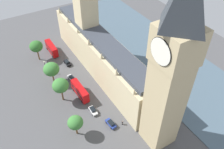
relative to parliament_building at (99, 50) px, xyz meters
The scene contains 16 objects.
ground_plane 9.98m from the parliament_building, 40.86° to the left, with size 136.78×136.78×0.00m, color #4C4C4F.
river_thames 29.11m from the parliament_building, behind, with size 34.16×123.10×0.25m, color #475B6B.
parliament_building is the anchor object (origin of this frame).
clock_tower 45.04m from the parliament_building, 88.51° to the left, with size 9.59×9.59×57.70m.
double_decker_bus_midblock 26.48m from the parliament_building, 56.66° to the right, with size 2.72×10.52×4.75m.
car_black_under_trees 17.29m from the parliament_building, 40.74° to the right, with size 2.07×4.67×1.74m.
car_silver_kerbside 16.27m from the parliament_building, ahead, with size 2.18×4.88×1.74m.
double_decker_bus_leading 19.26m from the parliament_building, 36.42° to the left, with size 2.95×10.58×4.75m.
car_white_near_tower 26.24m from the parliament_building, 55.47° to the left, with size 1.96×4.33×1.74m.
car_blue_corner 31.94m from the parliament_building, 68.15° to the left, with size 2.19×4.55×1.74m.
pedestrian_trailing 32.50m from the parliament_building, 75.41° to the left, with size 0.71×0.67×1.69m.
plane_tree_by_river_gate 20.74m from the parliament_building, ahead, with size 6.30×6.30×9.16m.
plane_tree_opposite_hall 22.96m from the parliament_building, 23.65° to the left, with size 5.97×5.97×9.95m.
plane_tree_far_end 34.41m from the parliament_building, 48.41° to the left, with size 5.04×5.04×7.94m.
plane_tree_slot_10 28.71m from the parliament_building, 43.03° to the right, with size 5.78×5.78×9.70m.
street_lamp_slot_11 23.65m from the parliament_building, 23.52° to the right, with size 0.56×0.56×6.01m.
Camera 1 is at (33.68, 67.96, 66.02)m, focal length 37.37 mm.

